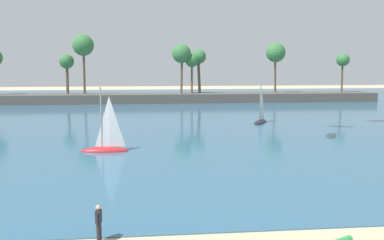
# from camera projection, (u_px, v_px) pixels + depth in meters

# --- Properties ---
(sea) EXTENTS (220.00, 101.95, 0.06)m
(sea) POSITION_uv_depth(u_px,v_px,m) (167.00, 109.00, 68.40)
(sea) COLOR #33607F
(sea) RESTS_ON ground
(palm_headland) EXTENTS (84.92, 6.16, 13.20)m
(palm_headland) POSITION_uv_depth(u_px,v_px,m) (158.00, 86.00, 78.86)
(palm_headland) COLOR #514C47
(palm_headland) RESTS_ON ground
(person_at_waterline) EXTENTS (0.26, 0.54, 1.67)m
(person_at_waterline) POSITION_uv_depth(u_px,v_px,m) (99.00, 222.00, 17.24)
(person_at_waterline) COLOR #23232D
(person_at_waterline) RESTS_ON ground
(sailboat_near_shore) EXTENTS (4.20, 1.41, 6.02)m
(sailboat_near_shore) POSITION_uv_depth(u_px,v_px,m) (106.00, 145.00, 34.96)
(sailboat_near_shore) COLOR red
(sailboat_near_shore) RESTS_ON sea
(sailboat_mid_bay) EXTENTS (3.11, 4.10, 5.88)m
(sailboat_mid_bay) POSITION_uv_depth(u_px,v_px,m) (261.00, 119.00, 51.80)
(sailboat_mid_bay) COLOR black
(sailboat_mid_bay) RESTS_ON sea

